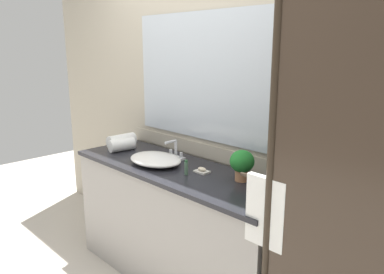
{
  "coord_description": "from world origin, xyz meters",
  "views": [
    {
      "loc": [
        1.88,
        -1.71,
        1.73
      ],
      "look_at": [
        0.15,
        0.0,
        1.15
      ],
      "focal_mm": 35.09,
      "sensor_mm": 36.0,
      "label": 1
    }
  ],
  "objects_px": {
    "amenity_bottle_lotion": "(264,198)",
    "rolled_towel_near_edge": "(122,141)",
    "amenity_bottle_shampoo": "(186,168)",
    "potted_plant": "(242,163)",
    "soap_dish": "(202,170)",
    "rolled_towel_middle": "(122,145)",
    "sink_basin": "(155,159)",
    "faucet": "(175,152)",
    "amenity_bottle_body_wash": "(290,182)"
  },
  "relations": [
    {
      "from": "amenity_bottle_shampoo",
      "to": "rolled_towel_near_edge",
      "type": "distance_m",
      "value": 0.92
    },
    {
      "from": "sink_basin",
      "to": "amenity_bottle_body_wash",
      "type": "bearing_deg",
      "value": 15.55
    },
    {
      "from": "amenity_bottle_shampoo",
      "to": "rolled_towel_near_edge",
      "type": "xyz_separation_m",
      "value": [
        -0.91,
        0.11,
        0.01
      ]
    },
    {
      "from": "rolled_towel_near_edge",
      "to": "rolled_towel_middle",
      "type": "xyz_separation_m",
      "value": [
        0.11,
        -0.07,
        -0.0
      ]
    },
    {
      "from": "sink_basin",
      "to": "soap_dish",
      "type": "relative_size",
      "value": 4.32
    },
    {
      "from": "amenity_bottle_shampoo",
      "to": "rolled_towel_middle",
      "type": "xyz_separation_m",
      "value": [
        -0.8,
        0.03,
        0.0
      ]
    },
    {
      "from": "amenity_bottle_lotion",
      "to": "rolled_towel_near_edge",
      "type": "xyz_separation_m",
      "value": [
        -1.57,
        0.16,
        0.01
      ]
    },
    {
      "from": "amenity_bottle_lotion",
      "to": "amenity_bottle_shampoo",
      "type": "height_order",
      "value": "amenity_bottle_shampoo"
    },
    {
      "from": "soap_dish",
      "to": "amenity_bottle_lotion",
      "type": "height_order",
      "value": "amenity_bottle_lotion"
    },
    {
      "from": "potted_plant",
      "to": "rolled_towel_near_edge",
      "type": "height_order",
      "value": "potted_plant"
    },
    {
      "from": "potted_plant",
      "to": "rolled_towel_middle",
      "type": "xyz_separation_m",
      "value": [
        -1.14,
        -0.14,
        -0.07
      ]
    },
    {
      "from": "sink_basin",
      "to": "potted_plant",
      "type": "height_order",
      "value": "potted_plant"
    },
    {
      "from": "sink_basin",
      "to": "potted_plant",
      "type": "relative_size",
      "value": 2.14
    },
    {
      "from": "amenity_bottle_shampoo",
      "to": "potted_plant",
      "type": "bearing_deg",
      "value": 27.85
    },
    {
      "from": "amenity_bottle_shampoo",
      "to": "amenity_bottle_body_wash",
      "type": "bearing_deg",
      "value": 23.88
    },
    {
      "from": "soap_dish",
      "to": "amenity_bottle_body_wash",
      "type": "height_order",
      "value": "amenity_bottle_body_wash"
    },
    {
      "from": "soap_dish",
      "to": "rolled_towel_middle",
      "type": "distance_m",
      "value": 0.85
    },
    {
      "from": "faucet",
      "to": "potted_plant",
      "type": "height_order",
      "value": "potted_plant"
    },
    {
      "from": "sink_basin",
      "to": "potted_plant",
      "type": "xyz_separation_m",
      "value": [
        0.67,
        0.17,
        0.08
      ]
    },
    {
      "from": "soap_dish",
      "to": "amenity_bottle_body_wash",
      "type": "xyz_separation_m",
      "value": [
        0.58,
        0.17,
        0.03
      ]
    },
    {
      "from": "amenity_bottle_shampoo",
      "to": "rolled_towel_near_edge",
      "type": "height_order",
      "value": "rolled_towel_near_edge"
    },
    {
      "from": "faucet",
      "to": "soap_dish",
      "type": "xyz_separation_m",
      "value": [
        0.38,
        -0.09,
        -0.03
      ]
    },
    {
      "from": "faucet",
      "to": "rolled_towel_near_edge",
      "type": "relative_size",
      "value": 0.7
    },
    {
      "from": "faucet",
      "to": "amenity_bottle_lotion",
      "type": "distance_m",
      "value": 1.03
    },
    {
      "from": "amenity_bottle_lotion",
      "to": "potted_plant",
      "type": "bearing_deg",
      "value": 145.63
    },
    {
      "from": "potted_plant",
      "to": "amenity_bottle_shampoo",
      "type": "relative_size",
      "value": 1.98
    },
    {
      "from": "potted_plant",
      "to": "amenity_bottle_lotion",
      "type": "distance_m",
      "value": 0.4
    },
    {
      "from": "soap_dish",
      "to": "amenity_bottle_lotion",
      "type": "xyz_separation_m",
      "value": [
        0.62,
        -0.16,
        0.03
      ]
    },
    {
      "from": "faucet",
      "to": "rolled_towel_near_edge",
      "type": "xyz_separation_m",
      "value": [
        -0.58,
        -0.1,
        0.01
      ]
    },
    {
      "from": "sink_basin",
      "to": "faucet",
      "type": "height_order",
      "value": "faucet"
    },
    {
      "from": "amenity_bottle_lotion",
      "to": "rolled_towel_middle",
      "type": "bearing_deg",
      "value": 176.71
    },
    {
      "from": "sink_basin",
      "to": "amenity_bottle_shampoo",
      "type": "distance_m",
      "value": 0.34
    },
    {
      "from": "potted_plant",
      "to": "soap_dish",
      "type": "relative_size",
      "value": 2.02
    },
    {
      "from": "soap_dish",
      "to": "potted_plant",
      "type": "bearing_deg",
      "value": 12.69
    },
    {
      "from": "faucet",
      "to": "amenity_bottle_body_wash",
      "type": "bearing_deg",
      "value": 4.28
    },
    {
      "from": "amenity_bottle_body_wash",
      "to": "rolled_towel_middle",
      "type": "height_order",
      "value": "rolled_towel_middle"
    },
    {
      "from": "potted_plant",
      "to": "rolled_towel_middle",
      "type": "relative_size",
      "value": 0.97
    },
    {
      "from": "soap_dish",
      "to": "amenity_bottle_shampoo",
      "type": "height_order",
      "value": "amenity_bottle_shampoo"
    },
    {
      "from": "faucet",
      "to": "soap_dish",
      "type": "relative_size",
      "value": 1.7
    },
    {
      "from": "potted_plant",
      "to": "amenity_bottle_shampoo",
      "type": "distance_m",
      "value": 0.38
    },
    {
      "from": "faucet",
      "to": "rolled_towel_middle",
      "type": "bearing_deg",
      "value": -160.25
    },
    {
      "from": "rolled_towel_near_edge",
      "to": "potted_plant",
      "type": "bearing_deg",
      "value": 3.09
    },
    {
      "from": "amenity_bottle_body_wash",
      "to": "rolled_towel_middle",
      "type": "relative_size",
      "value": 0.43
    },
    {
      "from": "soap_dish",
      "to": "amenity_bottle_shampoo",
      "type": "distance_m",
      "value": 0.12
    },
    {
      "from": "rolled_towel_near_edge",
      "to": "rolled_towel_middle",
      "type": "bearing_deg",
      "value": -33.45
    },
    {
      "from": "potted_plant",
      "to": "amenity_bottle_shampoo",
      "type": "bearing_deg",
      "value": -152.15
    },
    {
      "from": "amenity_bottle_body_wash",
      "to": "amenity_bottle_shampoo",
      "type": "xyz_separation_m",
      "value": [
        -0.62,
        -0.27,
        0.01
      ]
    },
    {
      "from": "faucet",
      "to": "rolled_towel_middle",
      "type": "distance_m",
      "value": 0.5
    },
    {
      "from": "soap_dish",
      "to": "rolled_towel_middle",
      "type": "relative_size",
      "value": 0.48
    },
    {
      "from": "faucet",
      "to": "potted_plant",
      "type": "bearing_deg",
      "value": -2.44
    }
  ]
}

